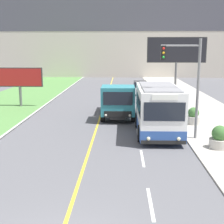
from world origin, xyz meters
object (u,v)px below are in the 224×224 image
at_px(planter_round_near, 220,138).
at_px(billboard_large, 177,52).
at_px(planter_round_second, 193,117).
at_px(traffic_light_mast, 187,76).
at_px(city_bus, 158,110).
at_px(dump_truck, 118,102).
at_px(billboard_small, 19,78).
at_px(car_distant, 140,88).

bearing_deg(planter_round_near, billboard_large, 87.69).
distance_m(billboard_large, planter_round_second, 14.32).
bearing_deg(traffic_light_mast, city_bus, 147.73).
height_order(dump_truck, billboard_large, billboard_large).
bearing_deg(billboard_small, planter_round_near, -39.72).
relative_size(car_distant, planter_round_near, 3.49).
height_order(billboard_large, planter_round_second, billboard_large).
height_order(billboard_small, planter_round_near, billboard_small).
distance_m(dump_truck, planter_round_near, 9.20).
bearing_deg(billboard_large, planter_round_second, -94.01).
bearing_deg(billboard_small, traffic_light_mast, -38.07).
distance_m(planter_round_near, planter_round_second, 5.46).
bearing_deg(planter_round_near, dump_truck, 126.92).
relative_size(billboard_small, planter_round_second, 3.57).
height_order(planter_round_near, planter_round_second, planter_round_near).
xyz_separation_m(car_distant, traffic_light_mast, (1.56, -19.38, 3.05)).
height_order(city_bus, planter_round_near, city_bus).
xyz_separation_m(dump_truck, billboard_small, (-9.14, 4.84, 1.30)).
bearing_deg(dump_truck, billboard_large, 61.83).
xyz_separation_m(traffic_light_mast, planter_round_second, (1.31, 3.59, -3.13)).
relative_size(city_bus, car_distant, 1.35).
relative_size(traffic_light_mast, planter_round_near, 4.77).
height_order(city_bus, billboard_large, billboard_large).
bearing_deg(traffic_light_mast, car_distant, 94.60).
height_order(billboard_small, planter_round_second, billboard_small).
height_order(car_distant, traffic_light_mast, traffic_light_mast).
height_order(car_distant, planter_round_second, car_distant).
relative_size(traffic_light_mast, planter_round_second, 4.93).
xyz_separation_m(billboard_small, planter_round_near, (14.65, -12.17, -2.00)).
relative_size(dump_truck, billboard_large, 1.00).
relative_size(billboard_large, billboard_small, 1.54).
bearing_deg(planter_round_second, car_distant, 100.29).
bearing_deg(car_distant, billboard_large, -29.84).
bearing_deg(car_distant, planter_round_second, -79.71).
relative_size(billboard_large, planter_round_near, 5.32).
relative_size(car_distant, billboard_small, 1.01).
relative_size(city_bus, billboard_large, 0.89).
bearing_deg(traffic_light_mast, planter_round_near, -51.38).
bearing_deg(traffic_light_mast, planter_round_second, 70.01).
bearing_deg(billboard_small, dump_truck, -27.90).
xyz_separation_m(city_bus, billboard_large, (3.75, 16.25, 3.43)).
distance_m(traffic_light_mast, planter_round_near, 3.93).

